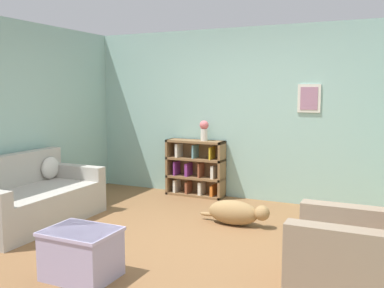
% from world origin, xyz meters
% --- Properties ---
extents(ground_plane, '(14.00, 14.00, 0.00)m').
position_xyz_m(ground_plane, '(0.00, 0.00, 0.00)').
color(ground_plane, brown).
extents(wall_back, '(5.60, 0.13, 2.60)m').
position_xyz_m(wall_back, '(0.00, 2.25, 1.30)').
color(wall_back, '#93BCB2').
rests_on(wall_back, ground_plane).
extents(wall_left, '(0.13, 5.00, 2.60)m').
position_xyz_m(wall_left, '(-2.55, -0.00, 1.30)').
color(wall_left, '#93BCB2').
rests_on(wall_left, ground_plane).
extents(couch, '(0.94, 1.76, 0.85)m').
position_xyz_m(couch, '(-2.00, -0.14, 0.30)').
color(couch, '#ADA89E').
rests_on(couch, ground_plane).
extents(bookshelf, '(0.93, 0.28, 0.89)m').
position_xyz_m(bookshelf, '(-0.70, 2.06, 0.43)').
color(bookshelf, olive).
rests_on(bookshelf, ground_plane).
extents(recliner_chair, '(1.01, 0.86, 1.00)m').
position_xyz_m(recliner_chair, '(1.92, -0.40, 0.34)').
color(recliner_chair, gray).
rests_on(recliner_chair, ground_plane).
extents(coffee_table, '(0.63, 0.49, 0.44)m').
position_xyz_m(coffee_table, '(-0.38, -1.12, 0.23)').
color(coffee_table, '#ADA3CC').
rests_on(coffee_table, ground_plane).
extents(dog, '(0.93, 0.28, 0.31)m').
position_xyz_m(dog, '(0.38, 0.88, 0.16)').
color(dog, '#9E7A4C').
rests_on(dog, ground_plane).
extents(vase, '(0.14, 0.14, 0.31)m').
position_xyz_m(vase, '(-0.55, 2.04, 1.06)').
color(vase, silver).
rests_on(vase, bookshelf).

